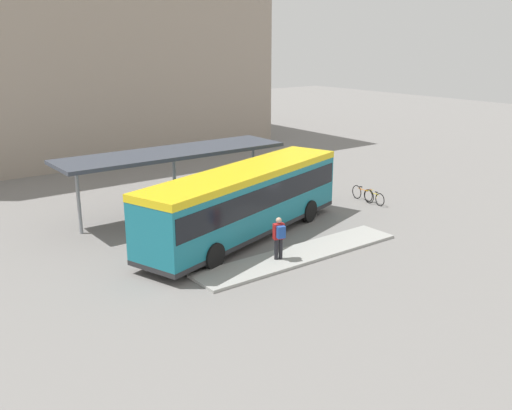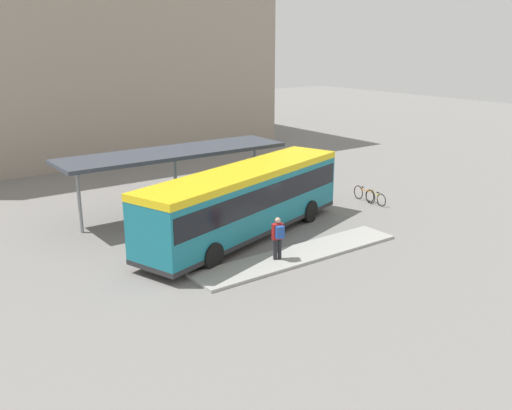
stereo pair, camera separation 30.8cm
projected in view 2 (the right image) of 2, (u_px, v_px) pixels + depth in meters
The scene contains 8 objects.
ground_plane at pixel (245, 237), 25.37m from camera, with size 120.00×120.00×0.00m, color slate.
curb_island at pixel (299, 255), 23.16m from camera, with size 9.53×1.80×0.12m.
city_bus at pixel (245, 198), 24.86m from camera, with size 11.87×5.85×3.11m.
pedestrian_waiting at pixel (278, 236), 22.24m from camera, with size 0.46×0.51×1.72m.
bicycle_yellow at pixel (375, 198), 30.32m from camera, with size 0.48×1.63×0.71m.
bicycle_orange at pixel (364, 194), 30.88m from camera, with size 0.48×1.79×0.77m.
station_shelter at pixel (174, 154), 27.89m from camera, with size 11.48×3.04×3.24m.
station_building at pixel (60, 29), 43.04m from camera, with size 28.97×15.82×18.32m.
Camera 2 is at (-13.82, -19.55, 8.53)m, focal length 40.00 mm.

